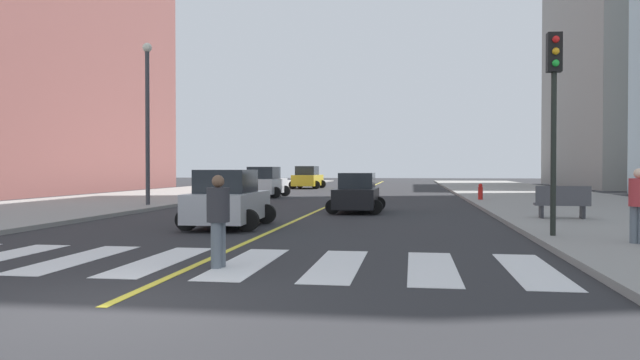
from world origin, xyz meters
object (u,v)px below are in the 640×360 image
traffic_light_near_corner (554,94)px  pedestrian_crossing (218,217)px  car_silver_fourth (228,200)px  pedestrian_waiting_east (639,202)px  fire_hydrant (480,192)px  car_yellow_nearest (308,178)px  car_white_third (265,183)px  street_lamp (147,110)px  park_bench (562,203)px  car_black_second (357,194)px

traffic_light_near_corner → pedestrian_crossing: 9.34m
car_silver_fourth → pedestrian_waiting_east: pedestrian_waiting_east is taller
fire_hydrant → car_yellow_nearest: bearing=122.3°
car_white_third → pedestrian_waiting_east: car_white_third is taller
traffic_light_near_corner → street_lamp: bearing=-34.4°
park_bench → car_white_third: bearing=43.9°
car_yellow_nearest → car_black_second: size_ratio=1.26×
car_yellow_nearest → park_bench: 36.75m
car_yellow_nearest → car_silver_fourth: (3.83, -36.95, -0.12)m
car_black_second → car_silver_fourth: car_silver_fourth is taller
traffic_light_near_corner → park_bench: (1.54, 5.62, -3.08)m
car_white_third → street_lamp: (-2.88, -11.38, 3.72)m
car_silver_fourth → pedestrian_crossing: 7.93m
fire_hydrant → street_lamp: size_ratio=0.12×
pedestrian_crossing → fire_hydrant: bearing=171.1°
car_black_second → fire_hydrant: size_ratio=4.23×
traffic_light_near_corner → park_bench: size_ratio=2.84×
car_silver_fourth → pedestrian_waiting_east: bearing=-20.7°
car_yellow_nearest → car_silver_fourth: bearing=-81.6°
park_bench → pedestrian_waiting_east: 7.08m
traffic_light_near_corner → pedestrian_crossing: size_ratio=2.96×
traffic_light_near_corner → street_lamp: 19.37m
traffic_light_near_corner → fire_hydrant: traffic_light_near_corner is taller
fire_hydrant → traffic_light_near_corner: bearing=-90.5°
pedestrian_crossing → street_lamp: street_lamp is taller
car_black_second → pedestrian_crossing: pedestrian_crossing is taller
fire_hydrant → street_lamp: bearing=-155.7°
car_yellow_nearest → street_lamp: size_ratio=0.62×
pedestrian_waiting_east → street_lamp: 21.74m
car_white_third → fire_hydrant: 13.88m
car_black_second → fire_hydrant: car_black_second is taller
pedestrian_waiting_east → car_black_second: bearing=160.7°
car_black_second → car_silver_fourth: bearing=64.8°
car_black_second → pedestrian_waiting_east: bearing=124.5°
car_white_third → street_lamp: bearing=-103.1°
car_black_second → street_lamp: bearing=-7.4°
car_black_second → car_white_third: bearing=-60.3°
pedestrian_crossing → park_bench: bearing=149.8°
pedestrian_waiting_east → pedestrian_crossing: bearing=-119.7°
park_bench → pedestrian_crossing: size_ratio=1.04×
traffic_light_near_corner → car_black_second: bearing=-58.3°
car_yellow_nearest → car_black_second: bearing=-73.7°
car_yellow_nearest → park_bench: (14.73, -33.67, -0.28)m
car_yellow_nearest → pedestrian_waiting_east: (14.74, -40.74, 0.13)m
park_bench → traffic_light_near_corner: bearing=167.4°
traffic_light_near_corner → car_silver_fourth: bearing=-14.1°
pedestrian_crossing → fire_hydrant: pedestrian_crossing is taller
car_white_third → pedestrian_waiting_east: bearing=-57.3°
car_black_second → fire_hydrant: bearing=-124.7°
car_yellow_nearest → street_lamp: 28.74m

